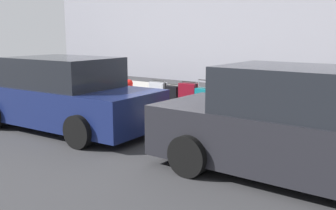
{
  "coord_description": "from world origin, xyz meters",
  "views": [
    {
      "loc": [
        -5.76,
        7.36,
        2.14
      ],
      "look_at": [
        -0.45,
        0.1,
        0.47
      ],
      "focal_mm": 41.77,
      "sensor_mm": 36.0,
      "label": 1
    }
  ],
  "objects_px": {
    "suitcase_teal_4": "(204,102)",
    "suitcase_navy_3": "(224,106)",
    "suitcase_silver_0": "(287,111)",
    "suitcase_olive_1": "(264,111)",
    "parked_car_navy_1": "(64,96)",
    "parked_car_charcoal_0": "(304,129)",
    "bollard_post": "(105,90)",
    "suitcase_silver_7": "(158,95)",
    "suitcase_red_2": "(244,108)",
    "suitcase_maroon_5": "(188,98)",
    "suitcase_black_6": "(173,99)",
    "fire_hydrant": "(129,92)"
  },
  "relations": [
    {
      "from": "suitcase_maroon_5",
      "to": "parked_car_charcoal_0",
      "type": "relative_size",
      "value": 0.18
    },
    {
      "from": "suitcase_teal_4",
      "to": "suitcase_black_6",
      "type": "relative_size",
      "value": 1.27
    },
    {
      "from": "bollard_post",
      "to": "parked_car_charcoal_0",
      "type": "distance_m",
      "value": 6.81
    },
    {
      "from": "suitcase_silver_7",
      "to": "bollard_post",
      "type": "distance_m",
      "value": 1.78
    },
    {
      "from": "suitcase_navy_3",
      "to": "suitcase_black_6",
      "type": "height_order",
      "value": "suitcase_black_6"
    },
    {
      "from": "suitcase_red_2",
      "to": "parked_car_navy_1",
      "type": "height_order",
      "value": "parked_car_navy_1"
    },
    {
      "from": "suitcase_silver_0",
      "to": "parked_car_charcoal_0",
      "type": "bearing_deg",
      "value": 113.99
    },
    {
      "from": "fire_hydrant",
      "to": "parked_car_navy_1",
      "type": "xyz_separation_m",
      "value": [
        -0.3,
        2.5,
        0.24
      ]
    },
    {
      "from": "suitcase_navy_3",
      "to": "suitcase_silver_7",
      "type": "xyz_separation_m",
      "value": [
        1.98,
        -0.02,
        0.07
      ]
    },
    {
      "from": "suitcase_silver_0",
      "to": "parked_car_navy_1",
      "type": "height_order",
      "value": "parked_car_navy_1"
    },
    {
      "from": "suitcase_teal_4",
      "to": "suitcase_red_2",
      "type": "bearing_deg",
      "value": -171.04
    },
    {
      "from": "suitcase_red_2",
      "to": "suitcase_silver_7",
      "type": "relative_size",
      "value": 0.83
    },
    {
      "from": "suitcase_navy_3",
      "to": "fire_hydrant",
      "type": "height_order",
      "value": "fire_hydrant"
    },
    {
      "from": "suitcase_red_2",
      "to": "parked_car_charcoal_0",
      "type": "height_order",
      "value": "parked_car_charcoal_0"
    },
    {
      "from": "suitcase_red_2",
      "to": "suitcase_maroon_5",
      "type": "relative_size",
      "value": 0.78
    },
    {
      "from": "suitcase_olive_1",
      "to": "parked_car_navy_1",
      "type": "bearing_deg",
      "value": 34.43
    },
    {
      "from": "suitcase_olive_1",
      "to": "suitcase_teal_4",
      "type": "bearing_deg",
      "value": 3.18
    },
    {
      "from": "suitcase_silver_0",
      "to": "suitcase_olive_1",
      "type": "relative_size",
      "value": 1.18
    },
    {
      "from": "parked_car_charcoal_0",
      "to": "suitcase_navy_3",
      "type": "bearing_deg",
      "value": -43.88
    },
    {
      "from": "suitcase_maroon_5",
      "to": "parked_car_navy_1",
      "type": "relative_size",
      "value": 0.18
    },
    {
      "from": "parked_car_charcoal_0",
      "to": "suitcase_red_2",
      "type": "bearing_deg",
      "value": -50.04
    },
    {
      "from": "suitcase_maroon_5",
      "to": "suitcase_black_6",
      "type": "xyz_separation_m",
      "value": [
        0.48,
        -0.01,
        -0.05
      ]
    },
    {
      "from": "bollard_post",
      "to": "parked_car_navy_1",
      "type": "height_order",
      "value": "parked_car_navy_1"
    },
    {
      "from": "parked_car_charcoal_0",
      "to": "parked_car_navy_1",
      "type": "relative_size",
      "value": 1.02
    },
    {
      "from": "suitcase_maroon_5",
      "to": "suitcase_silver_7",
      "type": "xyz_separation_m",
      "value": [
        0.99,
        -0.05,
        -0.02
      ]
    },
    {
      "from": "suitcase_maroon_5",
      "to": "suitcase_olive_1",
      "type": "bearing_deg",
      "value": -179.84
    },
    {
      "from": "suitcase_silver_7",
      "to": "parked_car_navy_1",
      "type": "distance_m",
      "value": 2.65
    },
    {
      "from": "suitcase_maroon_5",
      "to": "bollard_post",
      "type": "bearing_deg",
      "value": 3.06
    },
    {
      "from": "suitcase_olive_1",
      "to": "suitcase_navy_3",
      "type": "distance_m",
      "value": 0.99
    },
    {
      "from": "suitcase_black_6",
      "to": "parked_car_navy_1",
      "type": "distance_m",
      "value": 2.79
    },
    {
      "from": "suitcase_olive_1",
      "to": "suitcase_navy_3",
      "type": "xyz_separation_m",
      "value": [
        0.99,
        -0.02,
        0.0
      ]
    },
    {
      "from": "suitcase_red_2",
      "to": "suitcase_black_6",
      "type": "bearing_deg",
      "value": 1.8
    },
    {
      "from": "suitcase_red_2",
      "to": "suitcase_maroon_5",
      "type": "distance_m",
      "value": 1.47
    },
    {
      "from": "suitcase_teal_4",
      "to": "suitcase_navy_3",
      "type": "bearing_deg",
      "value": -167.72
    },
    {
      "from": "suitcase_silver_0",
      "to": "suitcase_maroon_5",
      "type": "distance_m",
      "value": 2.48
    },
    {
      "from": "suitcase_silver_0",
      "to": "parked_car_charcoal_0",
      "type": "height_order",
      "value": "parked_car_charcoal_0"
    },
    {
      "from": "suitcase_silver_0",
      "to": "bollard_post",
      "type": "relative_size",
      "value": 0.99
    },
    {
      "from": "suitcase_olive_1",
      "to": "suitcase_teal_4",
      "type": "xyz_separation_m",
      "value": [
        1.47,
        0.08,
        0.06
      ]
    },
    {
      "from": "suitcase_olive_1",
      "to": "parked_car_navy_1",
      "type": "relative_size",
      "value": 0.14
    },
    {
      "from": "suitcase_teal_4",
      "to": "bollard_post",
      "type": "bearing_deg",
      "value": 1.26
    },
    {
      "from": "suitcase_red_2",
      "to": "suitcase_silver_7",
      "type": "bearing_deg",
      "value": 0.64
    },
    {
      "from": "suitcase_silver_0",
      "to": "suitcase_teal_4",
      "type": "distance_m",
      "value": 1.98
    },
    {
      "from": "suitcase_black_6",
      "to": "suitcase_teal_4",
      "type": "bearing_deg",
      "value": 174.84
    },
    {
      "from": "suitcase_silver_0",
      "to": "suitcase_silver_7",
      "type": "height_order",
      "value": "suitcase_silver_7"
    },
    {
      "from": "fire_hydrant",
      "to": "parked_car_charcoal_0",
      "type": "xyz_separation_m",
      "value": [
        -5.59,
        2.5,
        0.26
      ]
    },
    {
      "from": "suitcase_olive_1",
      "to": "suitcase_silver_7",
      "type": "distance_m",
      "value": 2.97
    },
    {
      "from": "suitcase_teal_4",
      "to": "fire_hydrant",
      "type": "relative_size",
      "value": 1.26
    },
    {
      "from": "suitcase_olive_1",
      "to": "bollard_post",
      "type": "relative_size",
      "value": 0.83
    },
    {
      "from": "fire_hydrant",
      "to": "bollard_post",
      "type": "xyz_separation_m",
      "value": [
        0.79,
        0.15,
        0.0
      ]
    },
    {
      "from": "suitcase_silver_0",
      "to": "suitcase_silver_7",
      "type": "distance_m",
      "value": 3.47
    }
  ]
}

